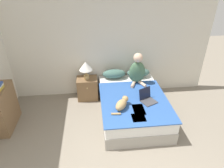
# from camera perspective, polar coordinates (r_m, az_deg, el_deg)

# --- Properties ---
(wall_back) EXTENTS (5.39, 0.05, 2.55)m
(wall_back) POSITION_cam_1_polar(r_m,az_deg,el_deg) (4.88, -3.09, 10.71)
(wall_back) COLOR beige
(wall_back) RESTS_ON ground_plane
(bed) EXTENTS (1.40, 1.99, 0.52)m
(bed) POSITION_cam_1_polar(r_m,az_deg,el_deg) (4.48, 5.75, -6.07)
(bed) COLOR #9E998E
(bed) RESTS_ON ground_plane
(pillow_near) EXTENTS (0.57, 0.27, 0.22)m
(pillow_near) POSITION_cam_1_polar(r_m,az_deg,el_deg) (4.94, 0.62, 2.93)
(pillow_near) COLOR #42665B
(pillow_near) RESTS_ON bed
(pillow_far) EXTENTS (0.57, 0.27, 0.22)m
(pillow_far) POSITION_cam_1_polar(r_m,az_deg,el_deg) (5.04, 7.53, 3.25)
(pillow_far) COLOR #42665B
(pillow_far) RESTS_ON bed
(person_sitting) EXTENTS (0.39, 0.38, 0.74)m
(person_sitting) POSITION_cam_1_polar(r_m,az_deg,el_deg) (4.67, 7.23, 3.90)
(person_sitting) COLOR #476B4C
(person_sitting) RESTS_ON bed
(cat_tabby) EXTENTS (0.38, 0.42, 0.19)m
(cat_tabby) POSITION_cam_1_polar(r_m,az_deg,el_deg) (3.90, 2.83, -5.67)
(cat_tabby) COLOR tan
(cat_tabby) RESTS_ON bed
(laptop_open) EXTENTS (0.38, 0.39, 0.26)m
(laptop_open) POSITION_cam_1_polar(r_m,az_deg,el_deg) (4.17, 10.10, -4.16)
(laptop_open) COLOR #424247
(laptop_open) RESTS_ON bed
(nightstand) EXTENTS (0.50, 0.41, 0.56)m
(nightstand) POSITION_cam_1_polar(r_m,az_deg,el_deg) (5.06, -7.01, -1.23)
(nightstand) COLOR brown
(nightstand) RESTS_ON ground_plane
(table_lamp) EXTENTS (0.31, 0.31, 0.44)m
(table_lamp) POSITION_cam_1_polar(r_m,az_deg,el_deg) (4.77, -7.54, 4.88)
(table_lamp) COLOR tan
(table_lamp) RESTS_ON nightstand
(bookshelf) EXTENTS (0.24, 0.79, 0.90)m
(bookshelf) POSITION_cam_1_polar(r_m,az_deg,el_deg) (4.60, -28.28, -6.16)
(bookshelf) COLOR brown
(bookshelf) RESTS_ON ground_plane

